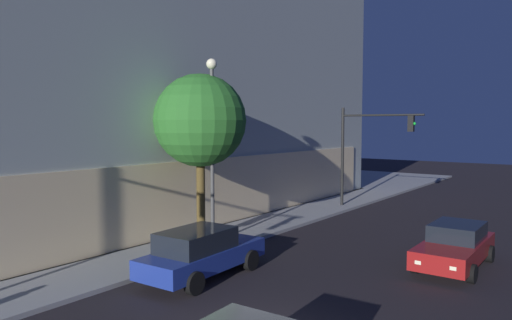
% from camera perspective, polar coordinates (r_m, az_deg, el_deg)
% --- Properties ---
extents(modern_building, '(31.61, 27.71, 21.56)m').
position_cam_1_polar(modern_building, '(34.98, -20.74, 13.21)').
color(modern_building, '#4C4C51').
rests_on(modern_building, ground).
extents(traffic_light_far_corner, '(0.55, 4.90, 5.98)m').
position_cam_1_polar(traffic_light_far_corner, '(28.98, 13.25, 2.32)').
color(traffic_light_far_corner, black).
rests_on(traffic_light_far_corner, sidewalk_corner).
extents(street_lamp_sidewalk, '(0.44, 0.44, 7.62)m').
position_cam_1_polar(street_lamp_sidewalk, '(19.64, -5.30, 3.90)').
color(street_lamp_sidewalk, '#464646').
rests_on(street_lamp_sidewalk, sidewalk_corner).
extents(sidewalk_tree, '(3.89, 3.89, 7.06)m').
position_cam_1_polar(sidewalk_tree, '(20.04, -6.72, 4.67)').
color(sidewalk_tree, '#52401E').
rests_on(sidewalk_tree, sidewalk_corner).
extents(car_blue, '(4.83, 2.21, 1.65)m').
position_cam_1_polar(car_blue, '(16.12, -6.61, -10.94)').
color(car_blue, navy).
rests_on(car_blue, ground).
extents(car_red, '(4.73, 2.06, 1.53)m').
position_cam_1_polar(car_red, '(18.63, 22.78, -9.43)').
color(car_red, maroon).
rests_on(car_red, ground).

